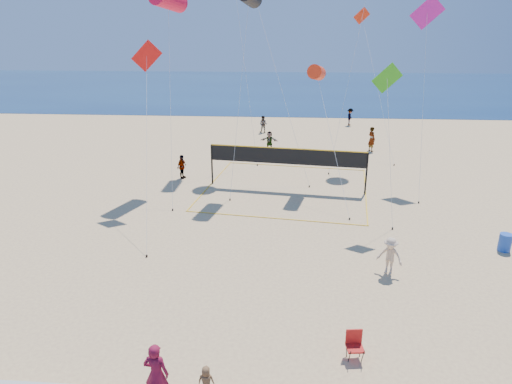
# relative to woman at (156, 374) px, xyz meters

# --- Properties ---
(ground) EXTENTS (120.00, 120.00, 0.00)m
(ground) POSITION_rel_woman_xyz_m (3.18, 2.70, -0.91)
(ground) COLOR #DAB67B
(ground) RESTS_ON ground
(ocean) EXTENTS (140.00, 50.00, 0.03)m
(ocean) POSITION_rel_woman_xyz_m (3.18, 64.70, -0.90)
(ocean) COLOR navy
(ocean) RESTS_ON ground
(woman) EXTENTS (0.70, 0.49, 1.82)m
(woman) POSITION_rel_woman_xyz_m (0.00, 0.00, 0.00)
(woman) COLOR maroon
(woman) RESTS_ON ground
(toddler) EXTENTS (0.44, 0.30, 0.88)m
(toddler) POSITION_rel_woman_xyz_m (1.35, -0.30, 0.13)
(toddler) COLOR brown
(toddler) RESTS_ON seawall
(bystander_b) EXTENTS (1.16, 0.99, 1.56)m
(bystander_b) POSITION_rel_woman_xyz_m (7.35, 7.17, -0.13)
(bystander_b) COLOR #D7B38F
(bystander_b) RESTS_ON ground
(far_person_0) EXTENTS (0.67, 0.98, 1.55)m
(far_person_0) POSITION_rel_woman_xyz_m (-3.53, 18.49, -0.13)
(far_person_0) COLOR gray
(far_person_0) RESTS_ON ground
(far_person_1) EXTENTS (1.44, 0.68, 1.49)m
(far_person_1) POSITION_rel_woman_xyz_m (1.78, 26.02, -0.16)
(far_person_1) COLOR gray
(far_person_1) RESTS_ON ground
(far_person_2) EXTENTS (0.75, 0.84, 1.93)m
(far_person_2) POSITION_rel_woman_xyz_m (9.76, 26.20, 0.05)
(far_person_2) COLOR gray
(far_person_2) RESTS_ON ground
(far_person_3) EXTENTS (0.88, 0.76, 1.55)m
(far_person_3) POSITION_rel_woman_xyz_m (0.96, 32.14, -0.14)
(far_person_3) COLOR gray
(far_person_3) RESTS_ON ground
(far_person_4) EXTENTS (0.90, 1.21, 1.66)m
(far_person_4) POSITION_rel_woman_xyz_m (9.30, 36.04, -0.08)
(far_person_4) COLOR gray
(far_person_4) RESTS_ON ground
(camp_chair) EXTENTS (0.54, 0.65, 1.01)m
(camp_chair) POSITION_rel_woman_xyz_m (5.33, 2.10, -0.40)
(camp_chair) COLOR red
(camp_chair) RESTS_ON ground
(trash_barrel) EXTENTS (0.66, 0.66, 0.79)m
(trash_barrel) POSITION_rel_woman_xyz_m (12.82, 9.52, -0.51)
(trash_barrel) COLOR #1B46B2
(trash_barrel) RESTS_ON ground
(volleyball_net) EXTENTS (10.63, 10.50, 2.54)m
(volleyball_net) POSITION_rel_woman_xyz_m (3.20, 16.96, 0.84)
(volleyball_net) COLOR black
(volleyball_net) RESTS_ON ground
(kite_2) EXTENTS (2.33, 6.42, 7.32)m
(kite_2) POSITION_rel_woman_xyz_m (4.78, 17.79, 5.86)
(kite_2) COLOR red
(kite_2) RESTS_ON ground
(kite_3) EXTENTS (2.35, 7.25, 8.65)m
(kite_3) POSITION_rel_woman_xyz_m (-4.08, 14.49, 6.47)
(kite_3) COLOR red
(kite_3) RESTS_ON ground
(kite_4) EXTENTS (1.47, 1.33, 7.76)m
(kite_4) POSITION_rel_woman_xyz_m (7.74, 12.54, 5.71)
(kite_4) COLOR green
(kite_4) RESTS_ON ground
(kite_5) EXTENTS (1.95, 5.31, 11.00)m
(kite_5) POSITION_rel_woman_xyz_m (11.16, 19.90, 8.69)
(kite_5) COLOR #CC1A9E
(kite_5) RESTS_ON ground
(kite_9) EXTENTS (2.68, 7.53, 10.69)m
(kite_9) POSITION_rel_woman_xyz_m (8.98, 29.06, 8.20)
(kite_9) COLOR red
(kite_9) RESTS_ON ground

